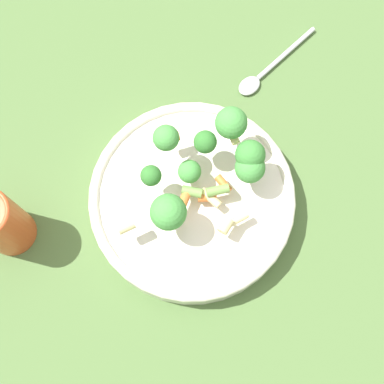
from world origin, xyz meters
The scene contains 4 objects.
ground_plane centered at (0.00, 0.00, 0.00)m, with size 3.00×3.00×0.00m, color #4C6B38.
bowl centered at (0.00, 0.00, 0.03)m, with size 0.27×0.27×0.05m.
pasta_salad centered at (0.00, 0.03, 0.10)m, with size 0.15×0.21×0.08m.
spoon centered at (-0.04, 0.22, 0.01)m, with size 0.04×0.16×0.01m.
Camera 1 is at (0.12, -0.15, 0.72)m, focal length 50.00 mm.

